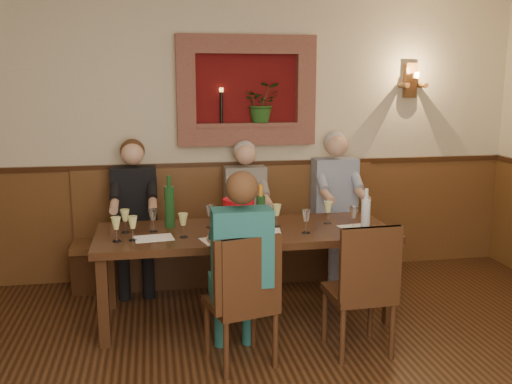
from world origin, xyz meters
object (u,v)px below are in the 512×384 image
(chair_near_left, at_px, (242,326))
(dining_table, at_px, (245,238))
(wine_bottle_green_b, at_px, (170,206))
(person_chair_front, at_px, (240,285))
(water_bottle, at_px, (365,217))
(person_bench_right, at_px, (337,217))
(wine_bottle_green_a, at_px, (261,213))
(person_bench_left, at_px, (135,228))
(spittoon_bucket, at_px, (239,216))
(bench, at_px, (230,247))
(person_bench_mid, at_px, (247,225))
(chair_near_right, at_px, (359,314))

(chair_near_left, bearing_deg, dining_table, 64.43)
(dining_table, distance_m, wine_bottle_green_b, 0.68)
(person_chair_front, height_order, water_bottle, person_chair_front)
(person_bench_right, xyz_separation_m, wine_bottle_green_b, (-1.67, -0.65, 0.33))
(wine_bottle_green_b, height_order, water_bottle, wine_bottle_green_b)
(wine_bottle_green_a, bearing_deg, person_bench_left, 136.32)
(person_bench_left, distance_m, water_bottle, 2.19)
(dining_table, height_order, person_bench_right, person_bench_right)
(wine_bottle_green_b, distance_m, water_bottle, 1.59)
(spittoon_bucket, xyz_separation_m, water_bottle, (0.96, -0.25, 0.01))
(bench, distance_m, spittoon_bucket, 1.21)
(person_chair_front, height_order, wine_bottle_green_b, person_chair_front)
(spittoon_bucket, bearing_deg, person_bench_right, 40.17)
(wine_bottle_green_a, bearing_deg, chair_near_left, -111.31)
(spittoon_bucket, bearing_deg, person_chair_front, -97.92)
(person_bench_right, height_order, water_bottle, person_bench_right)
(spittoon_bucket, bearing_deg, wine_bottle_green_b, 149.36)
(chair_near_left, bearing_deg, person_bench_mid, 64.88)
(chair_near_right, xyz_separation_m, person_chair_front, (-0.87, 0.00, 0.28))
(wine_bottle_green_a, bearing_deg, dining_table, 128.94)
(person_bench_right, relative_size, wine_bottle_green_b, 3.36)
(water_bottle, bearing_deg, person_bench_left, 145.96)
(spittoon_bucket, height_order, water_bottle, water_bottle)
(chair_near_left, relative_size, chair_near_right, 0.97)
(bench, bearing_deg, spittoon_bucket, -93.87)
(chair_near_right, relative_size, wine_bottle_green_a, 2.50)
(dining_table, relative_size, chair_near_right, 2.44)
(chair_near_left, height_order, person_bench_left, person_bench_left)
(chair_near_left, height_order, chair_near_right, chair_near_right)
(person_chair_front, bearing_deg, wine_bottle_green_b, 114.36)
(person_bench_mid, bearing_deg, bench, 145.48)
(chair_near_right, distance_m, person_chair_front, 0.91)
(wine_bottle_green_a, distance_m, water_bottle, 0.82)
(dining_table, distance_m, chair_near_right, 1.12)
(wine_bottle_green_b, bearing_deg, wine_bottle_green_a, -24.33)
(person_bench_mid, bearing_deg, chair_near_right, -71.20)
(dining_table, xyz_separation_m, chair_near_left, (-0.16, -0.80, -0.40))
(chair_near_left, height_order, person_bench_mid, person_bench_mid)
(dining_table, relative_size, spittoon_bucket, 8.41)
(dining_table, distance_m, person_chair_front, 0.80)
(chair_near_left, xyz_separation_m, wine_bottle_green_b, (-0.44, 0.99, 0.65))
(person_chair_front, height_order, spittoon_bucket, person_chair_front)
(bench, bearing_deg, chair_near_left, -95.18)
(chair_near_right, height_order, spittoon_bucket, spittoon_bucket)
(chair_near_left, xyz_separation_m, wine_bottle_green_a, (0.26, 0.67, 0.63))
(wine_bottle_green_a, xyz_separation_m, wine_bottle_green_b, (-0.71, 0.32, 0.02))
(person_bench_right, bearing_deg, person_bench_left, 179.96)
(chair_near_left, xyz_separation_m, person_bench_left, (-0.75, 1.64, 0.31))
(spittoon_bucket, bearing_deg, person_bench_mid, 76.90)
(person_bench_left, bearing_deg, chair_near_left, -65.45)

